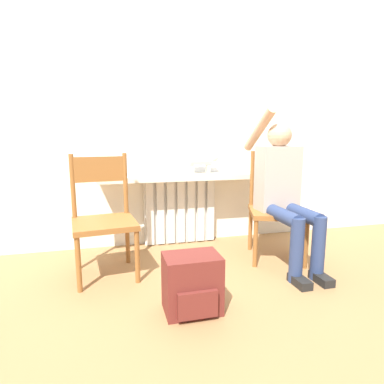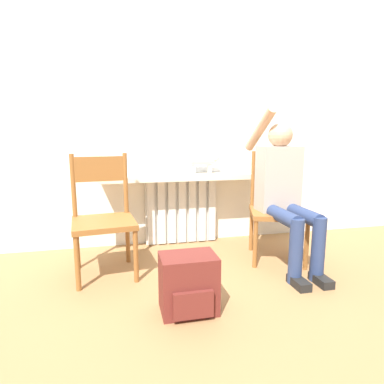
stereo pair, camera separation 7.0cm
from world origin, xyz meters
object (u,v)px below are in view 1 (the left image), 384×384
(person, at_px, (284,187))
(backpack, at_px, (192,284))
(chair_left, at_px, (103,216))
(cat, at_px, (202,160))
(chair_right, at_px, (276,206))

(person, relative_size, backpack, 3.66)
(chair_left, bearing_deg, backpack, -60.11)
(chair_left, bearing_deg, person, -11.99)
(cat, bearing_deg, chair_left, -151.68)
(chair_left, height_order, backpack, chair_left)
(chair_left, height_order, cat, chair_left)
(chair_right, height_order, cat, chair_right)
(chair_left, bearing_deg, chair_right, -6.77)
(chair_right, xyz_separation_m, backpack, (-0.94, -0.70, -0.29))
(cat, bearing_deg, chair_right, -43.33)
(chair_right, distance_m, cat, 0.82)
(cat, height_order, backpack, cat)
(chair_left, relative_size, backpack, 2.59)
(person, relative_size, cat, 3.14)
(chair_left, distance_m, chair_right, 1.46)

